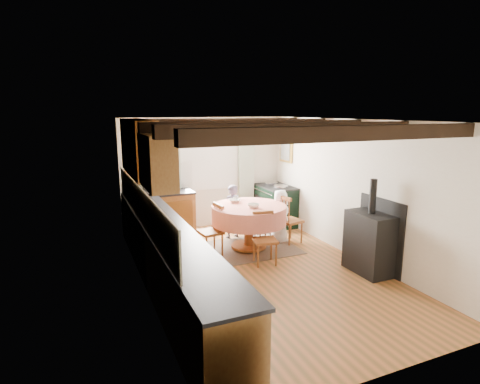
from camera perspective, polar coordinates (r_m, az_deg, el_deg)
name	(u,v)px	position (r m, az deg, el deg)	size (l,w,h in m)	color
floor	(260,271)	(6.40, 2.89, -11.51)	(3.60, 5.50, 0.00)	#A55E30
ceiling	(261,120)	(5.88, 3.14, 10.51)	(3.60, 5.50, 0.00)	white
wall_back	(205,173)	(8.53, -5.20, 2.81)	(3.60, 0.00, 2.40)	silver
wall_front	(393,260)	(3.86, 21.62, -9.29)	(3.60, 0.00, 2.40)	silver
wall_left	(143,210)	(5.49, -14.10, -2.61)	(0.00, 5.50, 2.40)	silver
wall_right	(354,189)	(7.00, 16.35, 0.36)	(0.00, 5.50, 2.40)	silver
beam_a	(348,133)	(4.19, 15.52, 8.30)	(3.60, 0.16, 0.16)	black
beam_b	(296,129)	(5.00, 8.29, 9.13)	(3.60, 0.16, 0.16)	black
beam_c	(261,126)	(5.88, 3.13, 9.63)	(3.60, 0.16, 0.16)	black
beam_d	(235,124)	(6.79, -0.68, 9.95)	(3.60, 0.16, 0.16)	black
beam_e	(216,122)	(7.72, -3.58, 10.16)	(3.60, 0.16, 0.16)	black
splash_left	(141,205)	(5.78, -14.40, -1.90)	(0.02, 4.50, 0.55)	beige
splash_back	(159,176)	(8.26, -11.76, 2.31)	(1.40, 0.02, 0.55)	beige
base_cabinet_left	(167,259)	(5.77, -10.74, -9.66)	(0.60, 5.30, 0.88)	brown
base_cabinet_back	(161,215)	(8.14, -11.47, -3.29)	(1.30, 0.60, 0.88)	brown
worktop_left	(167,228)	(5.63, -10.72, -5.27)	(0.64, 5.30, 0.04)	black
worktop_back	(161,193)	(8.02, -11.58, -0.15)	(1.30, 0.64, 0.04)	black
wall_cabinet_glass	(138,147)	(6.56, -14.70, 6.35)	(0.34, 1.80, 0.90)	brown
wall_cabinet_solid	(157,161)	(5.10, -12.05, 4.41)	(0.34, 0.90, 0.70)	brown
window_frame	(209,155)	(8.50, -4.57, 5.51)	(1.34, 0.03, 1.54)	white
window_pane	(209,155)	(8.50, -4.58, 5.51)	(1.20, 0.01, 1.40)	white
curtain_left	(172,181)	(8.25, -9.92, 1.67)	(0.35, 0.10, 2.10)	#99B38C
curtain_right	(246,175)	(8.80, 0.91, 2.47)	(0.35, 0.10, 2.10)	#99B38C
curtain_rod	(210,127)	(8.37, -4.45, 9.53)	(0.03, 0.03, 2.00)	black
wall_picture	(286,149)	(8.78, 6.79, 6.32)	(0.04, 0.50, 0.60)	gold
wall_plate	(249,148)	(8.82, 1.34, 6.43)	(0.30, 0.30, 0.02)	silver
rug	(249,248)	(7.36, 1.29, -8.24)	(1.72, 1.34, 0.01)	#4D392F
dining_table	(249,227)	(7.23, 1.30, -5.20)	(1.38, 1.38, 0.83)	#EC816E
chair_near	(265,239)	(6.54, 3.71, -6.85)	(0.38, 0.40, 0.89)	#9C4B1B
chair_left	(210,230)	(6.93, -4.37, -5.59)	(0.40, 0.42, 0.93)	#9C4B1B
chair_right	(290,219)	(7.62, 7.40, -3.94)	(0.41, 0.42, 0.95)	#9C4B1B
aga_range	(275,205)	(8.76, 5.22, -1.91)	(0.64, 0.99, 0.91)	black
cast_iron_stove	(371,227)	(6.44, 18.64, -4.83)	(0.45, 0.76, 1.51)	black
child_far	(232,212)	(7.81, -1.20, -2.89)	(0.40, 0.26, 1.10)	#504D65
child_right	(280,216)	(7.67, 5.93, -3.48)	(0.51, 0.33, 1.03)	white
bowl_a	(235,201)	(7.37, -0.80, -1.30)	(0.23, 0.23, 0.06)	silver
bowl_b	(253,206)	(6.97, 1.98, -2.03)	(0.21, 0.21, 0.07)	silver
cup	(236,199)	(7.40, -0.64, -1.08)	(0.10, 0.10, 0.10)	silver
canister_tall	(146,188)	(7.89, -13.66, 0.52)	(0.13, 0.13, 0.22)	#262628
canister_wide	(162,186)	(8.11, -11.39, 0.93)	(0.20, 0.20, 0.22)	#262628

